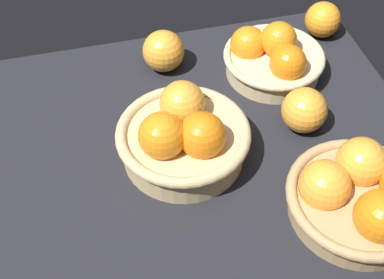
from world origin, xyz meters
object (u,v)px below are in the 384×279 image
(loose_orange_back_gap, at_px, (323,20))
(loose_orange_side_gap, at_px, (304,110))
(basket_center, at_px, (183,136))
(loose_orange_front_gap, at_px, (163,51))
(basket_near_right, at_px, (362,195))
(basket_far_right, at_px, (273,58))

(loose_orange_back_gap, bearing_deg, loose_orange_side_gap, -120.24)
(loose_orange_back_gap, height_order, loose_orange_side_gap, loose_orange_side_gap)
(basket_center, height_order, loose_orange_front_gap, basket_center)
(loose_orange_side_gap, bearing_deg, basket_near_right, -85.40)
(basket_center, relative_size, basket_far_right, 1.14)
(loose_orange_front_gap, relative_size, loose_orange_back_gap, 1.10)
(loose_orange_front_gap, bearing_deg, basket_far_right, -18.79)
(basket_far_right, height_order, loose_orange_front_gap, basket_far_right)
(basket_near_right, xyz_separation_m, basket_far_right, (-0.02, 0.35, -0.00))
(basket_near_right, bearing_deg, loose_orange_front_gap, 118.05)
(basket_near_right, distance_m, loose_orange_front_gap, 0.47)
(loose_orange_side_gap, bearing_deg, loose_orange_front_gap, 132.91)
(loose_orange_front_gap, bearing_deg, basket_center, -94.33)
(basket_near_right, bearing_deg, basket_far_right, 93.09)
(basket_center, bearing_deg, loose_orange_side_gap, 3.69)
(loose_orange_front_gap, distance_m, loose_orange_back_gap, 0.35)
(basket_far_right, height_order, loose_orange_side_gap, basket_far_right)
(basket_near_right, height_order, basket_far_right, basket_far_right)
(basket_center, xyz_separation_m, loose_orange_side_gap, (0.22, 0.01, -0.01))
(loose_orange_front_gap, height_order, loose_orange_side_gap, same)
(basket_far_right, distance_m, loose_orange_front_gap, 0.22)
(basket_near_right, bearing_deg, loose_orange_side_gap, 94.60)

